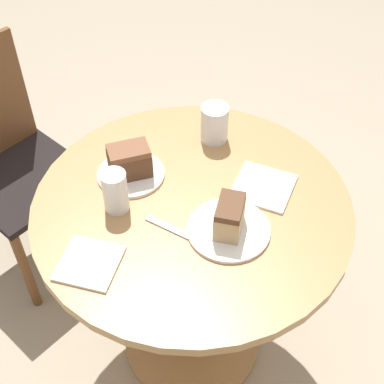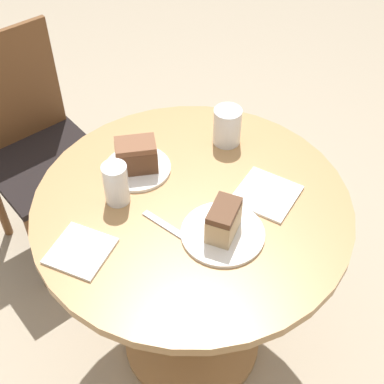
# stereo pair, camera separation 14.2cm
# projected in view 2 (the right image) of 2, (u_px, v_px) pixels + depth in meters

# --- Properties ---
(ground_plane) EXTENTS (8.00, 8.00, 0.00)m
(ground_plane) POSITION_uv_depth(u_px,v_px,m) (192.00, 340.00, 1.99)
(ground_plane) COLOR tan
(table) EXTENTS (0.88, 0.88, 0.75)m
(table) POSITION_uv_depth(u_px,v_px,m) (192.00, 248.00, 1.60)
(table) COLOR tan
(table) RESTS_ON ground_plane
(chair) EXTENTS (0.47, 0.47, 0.89)m
(chair) POSITION_uv_depth(u_px,v_px,m) (36.00, 148.00, 2.05)
(chair) COLOR brown
(chair) RESTS_ON ground_plane
(plate_near) EXTENTS (0.22, 0.22, 0.01)m
(plate_near) POSITION_uv_depth(u_px,v_px,m) (223.00, 233.00, 1.37)
(plate_near) COLOR white
(plate_near) RESTS_ON table
(plate_far) EXTENTS (0.19, 0.19, 0.01)m
(plate_far) POSITION_uv_depth(u_px,v_px,m) (138.00, 168.00, 1.54)
(plate_far) COLOR white
(plate_far) RESTS_ON table
(cake_slice_near) EXTENTS (0.12, 0.09, 0.09)m
(cake_slice_near) POSITION_uv_depth(u_px,v_px,m) (224.00, 220.00, 1.33)
(cake_slice_near) COLOR tan
(cake_slice_near) RESTS_ON plate_near
(cake_slice_far) EXTENTS (0.14, 0.13, 0.09)m
(cake_slice_far) POSITION_uv_depth(u_px,v_px,m) (136.00, 155.00, 1.51)
(cake_slice_far) COLOR brown
(cake_slice_far) RESTS_ON plate_far
(glass_lemonade) EXTENTS (0.08, 0.08, 0.12)m
(glass_lemonade) POSITION_uv_depth(u_px,v_px,m) (227.00, 128.00, 1.60)
(glass_lemonade) COLOR silver
(glass_lemonade) RESTS_ON table
(glass_water) EXTENTS (0.07, 0.07, 0.12)m
(glass_water) POSITION_uv_depth(u_px,v_px,m) (116.00, 185.00, 1.42)
(glass_water) COLOR silver
(glass_water) RESTS_ON table
(napkin_stack) EXTENTS (0.18, 0.18, 0.01)m
(napkin_stack) POSITION_uv_depth(u_px,v_px,m) (266.00, 194.00, 1.47)
(napkin_stack) COLOR white
(napkin_stack) RESTS_ON table
(fork) EXTENTS (0.02, 0.18, 0.00)m
(fork) POSITION_uv_depth(u_px,v_px,m) (171.00, 229.00, 1.38)
(fork) COLOR silver
(fork) RESTS_ON table
(napkin_side) EXTENTS (0.18, 0.18, 0.01)m
(napkin_side) POSITION_uv_depth(u_px,v_px,m) (81.00, 251.00, 1.33)
(napkin_side) COLOR white
(napkin_side) RESTS_ON table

